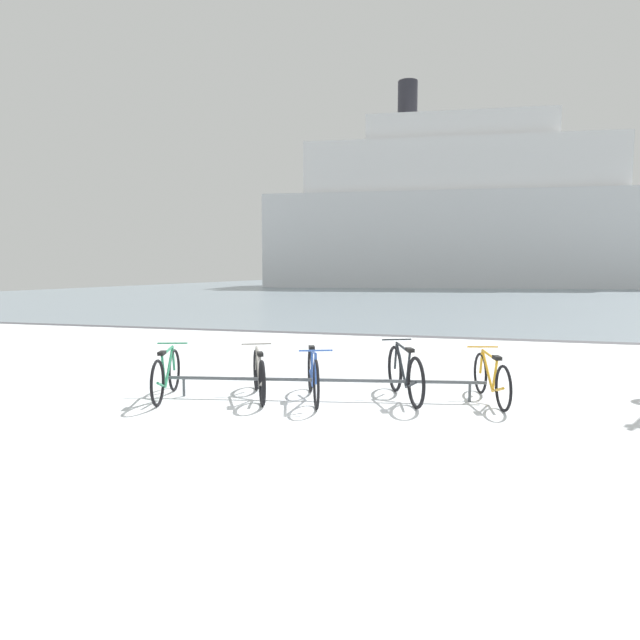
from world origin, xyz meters
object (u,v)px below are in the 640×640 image
bicycle_3 (405,374)px  ferry_ship (462,218)px  bicycle_0 (166,375)px  bicycle_4 (491,378)px  bicycle_1 (259,375)px  bicycle_2 (313,375)px

bicycle_3 → ferry_ship: bearing=90.6°
bicycle_0 → bicycle_4: 4.70m
bicycle_1 → bicycle_2: bearing=3.3°
bicycle_2 → bicycle_4: 2.54m
bicycle_2 → bicycle_3: (1.27, 0.41, 0.01)m
bicycle_3 → bicycle_4: bicycle_3 is taller
bicycle_0 → ferry_ship: size_ratio=0.03×
bicycle_0 → ferry_ship: (2.79, 57.93, 7.51)m
bicycle_0 → bicycle_3: size_ratio=0.95×
bicycle_0 → ferry_ship: bearing=87.2°
bicycle_4 → ferry_ship: 57.38m
bicycle_0 → bicycle_2: bicycle_2 is taller
bicycle_1 → bicycle_3: size_ratio=0.93×
bicycle_1 → bicycle_2: 0.82m
bicycle_4 → bicycle_3: bearing=-171.1°
bicycle_1 → ferry_ship: (1.50, 57.50, 7.52)m
ferry_ship → bicycle_3: bearing=-89.4°
bicycle_2 → bicycle_4: size_ratio=0.99×
bicycle_3 → bicycle_4: size_ratio=1.00×
bicycle_4 → bicycle_1: bearing=-168.9°
bicycle_1 → bicycle_4: bicycle_1 is taller
bicycle_3 → ferry_ship: (-0.59, 57.05, 7.48)m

